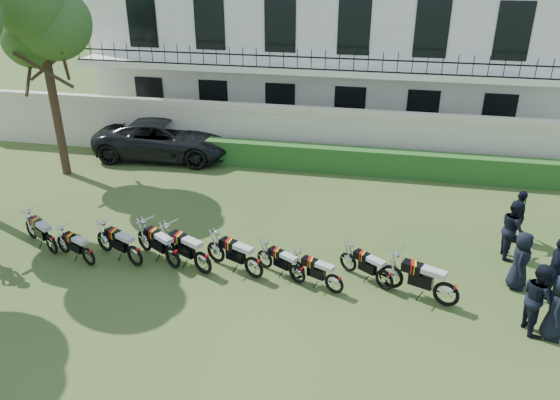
{
  "coord_description": "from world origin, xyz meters",
  "views": [
    {
      "loc": [
        2.95,
        -12.66,
        8.28
      ],
      "look_at": [
        0.09,
        1.9,
        1.14
      ],
      "focal_mm": 35.0,
      "sensor_mm": 36.0,
      "label": 1
    }
  ],
  "objects_px": {
    "motorcycle_6": "(297,270)",
    "officer_2": "(556,269)",
    "motorcycle_0": "(51,240)",
    "motorcycle_1": "(88,252)",
    "motorcycle_9": "(447,289)",
    "motorcycle_3": "(172,253)",
    "officer_4": "(513,229)",
    "motorcycle_2": "(134,251)",
    "motorcycle_8": "(385,275)",
    "officer_5": "(518,216)",
    "motorcycle_5": "(254,262)",
    "officer_1": "(538,298)",
    "tree_west_near": "(39,15)",
    "motorcycle_7": "(334,279)",
    "suv": "(165,139)",
    "officer_3": "(521,260)",
    "motorcycle_4": "(202,258)",
    "officer_0": "(558,308)"
  },
  "relations": [
    {
      "from": "motorcycle_2",
      "to": "motorcycle_8",
      "type": "xyz_separation_m",
      "value": [
        6.82,
        0.2,
        -0.05
      ]
    },
    {
      "from": "motorcycle_7",
      "to": "officer_3",
      "type": "distance_m",
      "value": 4.83
    },
    {
      "from": "motorcycle_9",
      "to": "officer_1",
      "type": "height_order",
      "value": "officer_1"
    },
    {
      "from": "motorcycle_7",
      "to": "motorcycle_4",
      "type": "bearing_deg",
      "value": 110.83
    },
    {
      "from": "motorcycle_2",
      "to": "officer_2",
      "type": "distance_m",
      "value": 11.01
    },
    {
      "from": "tree_west_near",
      "to": "officer_3",
      "type": "bearing_deg",
      "value": -16.76
    },
    {
      "from": "motorcycle_0",
      "to": "motorcycle_3",
      "type": "bearing_deg",
      "value": -58.61
    },
    {
      "from": "motorcycle_0",
      "to": "motorcycle_7",
      "type": "relative_size",
      "value": 1.04
    },
    {
      "from": "tree_west_near",
      "to": "motorcycle_2",
      "type": "xyz_separation_m",
      "value": [
        5.46,
        -5.73,
        -5.4
      ]
    },
    {
      "from": "motorcycle_0",
      "to": "motorcycle_7",
      "type": "height_order",
      "value": "motorcycle_0"
    },
    {
      "from": "tree_west_near",
      "to": "officer_2",
      "type": "bearing_deg",
      "value": -17.12
    },
    {
      "from": "motorcycle_0",
      "to": "motorcycle_1",
      "type": "height_order",
      "value": "motorcycle_0"
    },
    {
      "from": "motorcycle_5",
      "to": "motorcycle_9",
      "type": "relative_size",
      "value": 0.92
    },
    {
      "from": "motorcycle_3",
      "to": "suv",
      "type": "distance_m",
      "value": 8.76
    },
    {
      "from": "motorcycle_1",
      "to": "motorcycle_7",
      "type": "height_order",
      "value": "motorcycle_7"
    },
    {
      "from": "motorcycle_7",
      "to": "motorcycle_8",
      "type": "height_order",
      "value": "motorcycle_8"
    },
    {
      "from": "officer_3",
      "to": "officer_4",
      "type": "xyz_separation_m",
      "value": [
        0.09,
        1.59,
        0.08
      ]
    },
    {
      "from": "motorcycle_1",
      "to": "officer_5",
      "type": "relative_size",
      "value": 0.96
    },
    {
      "from": "motorcycle_9",
      "to": "officer_4",
      "type": "distance_m",
      "value": 3.49
    },
    {
      "from": "officer_1",
      "to": "officer_4",
      "type": "relative_size",
      "value": 1.0
    },
    {
      "from": "tree_west_near",
      "to": "motorcycle_6",
      "type": "height_order",
      "value": "tree_west_near"
    },
    {
      "from": "motorcycle_0",
      "to": "officer_3",
      "type": "bearing_deg",
      "value": -54.2
    },
    {
      "from": "motorcycle_3",
      "to": "suv",
      "type": "relative_size",
      "value": 0.3
    },
    {
      "from": "motorcycle_2",
      "to": "suv",
      "type": "relative_size",
      "value": 0.32
    },
    {
      "from": "officer_1",
      "to": "tree_west_near",
      "type": "bearing_deg",
      "value": 55.15
    },
    {
      "from": "motorcycle_1",
      "to": "motorcycle_0",
      "type": "bearing_deg",
      "value": 99.32
    },
    {
      "from": "motorcycle_7",
      "to": "officer_2",
      "type": "height_order",
      "value": "officer_2"
    },
    {
      "from": "motorcycle_6",
      "to": "officer_1",
      "type": "height_order",
      "value": "officer_1"
    },
    {
      "from": "motorcycle_3",
      "to": "officer_3",
      "type": "xyz_separation_m",
      "value": [
        9.15,
        0.91,
        0.3
      ]
    },
    {
      "from": "motorcycle_4",
      "to": "motorcycle_8",
      "type": "bearing_deg",
      "value": -60.29
    },
    {
      "from": "motorcycle_4",
      "to": "motorcycle_3",
      "type": "bearing_deg",
      "value": 109.31
    },
    {
      "from": "motorcycle_1",
      "to": "motorcycle_4",
      "type": "relative_size",
      "value": 0.83
    },
    {
      "from": "officer_0",
      "to": "motorcycle_3",
      "type": "bearing_deg",
      "value": 103.24
    },
    {
      "from": "motorcycle_3",
      "to": "motorcycle_4",
      "type": "relative_size",
      "value": 0.9
    },
    {
      "from": "motorcycle_6",
      "to": "officer_2",
      "type": "xyz_separation_m",
      "value": [
        6.42,
        0.63,
        0.44
      ]
    },
    {
      "from": "motorcycle_9",
      "to": "officer_2",
      "type": "xyz_separation_m",
      "value": [
        2.66,
        0.91,
        0.33
      ]
    },
    {
      "from": "motorcycle_2",
      "to": "motorcycle_4",
      "type": "bearing_deg",
      "value": -65.24
    },
    {
      "from": "motorcycle_6",
      "to": "motorcycle_5",
      "type": "bearing_deg",
      "value": 118.85
    },
    {
      "from": "motorcycle_5",
      "to": "motorcycle_7",
      "type": "distance_m",
      "value": 2.2
    },
    {
      "from": "motorcycle_4",
      "to": "motorcycle_6",
      "type": "relative_size",
      "value": 1.26
    },
    {
      "from": "motorcycle_6",
      "to": "motorcycle_9",
      "type": "distance_m",
      "value": 3.78
    },
    {
      "from": "motorcycle_7",
      "to": "motorcycle_8",
      "type": "xyz_separation_m",
      "value": [
        1.26,
        0.42,
        0.01
      ]
    },
    {
      "from": "tree_west_near",
      "to": "motorcycle_9",
      "type": "bearing_deg",
      "value": -23.44
    },
    {
      "from": "motorcycle_5",
      "to": "officer_4",
      "type": "bearing_deg",
      "value": -44.97
    },
    {
      "from": "motorcycle_0",
      "to": "motorcycle_6",
      "type": "xyz_separation_m",
      "value": [
        7.19,
        -0.1,
        -0.06
      ]
    },
    {
      "from": "motorcycle_5",
      "to": "motorcycle_8",
      "type": "height_order",
      "value": "motorcycle_5"
    },
    {
      "from": "motorcycle_1",
      "to": "officer_4",
      "type": "height_order",
      "value": "officer_4"
    },
    {
      "from": "motorcycle_3",
      "to": "officer_4",
      "type": "xyz_separation_m",
      "value": [
        9.24,
        2.5,
        0.38
      ]
    },
    {
      "from": "officer_2",
      "to": "officer_4",
      "type": "relative_size",
      "value": 0.98
    },
    {
      "from": "motorcycle_0",
      "to": "motorcycle_8",
      "type": "bearing_deg",
      "value": -57.74
    }
  ]
}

